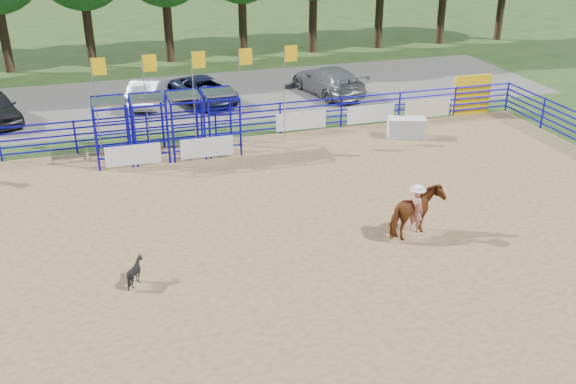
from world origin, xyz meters
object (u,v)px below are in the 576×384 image
object	(u,v)px
car_d	(328,81)
car_c	(204,91)
car_b	(148,91)
horse_and_rider	(416,210)
calf	(135,272)
announcer_table	(406,128)

from	to	relation	value
car_d	car_c	bearing A→B (deg)	-14.52
car_b	car_c	distance (m)	2.90
horse_and_rider	calf	xyz separation A→B (m)	(-8.81, -0.28, -0.53)
announcer_table	horse_and_rider	size ratio (longest dim) A/B	0.67
calf	car_d	world-z (taller)	car_d
calf	car_d	xyz separation A→B (m)	(11.76, 16.53, 0.38)
calf	car_b	distance (m)	17.56
calf	car_b	size ratio (longest dim) A/B	0.18
announcer_table	calf	size ratio (longest dim) A/B	2.17
horse_and_rider	announcer_table	bearing A→B (deg)	65.32
calf	car_d	bearing A→B (deg)	-52.11
announcer_table	car_b	size ratio (longest dim) A/B	0.39
car_b	car_d	bearing A→B (deg)	-166.84
car_b	car_d	world-z (taller)	car_d
horse_and_rider	car_d	distance (m)	16.52
announcer_table	car_c	bearing A→B (deg)	134.53
announcer_table	calf	xyz separation A→B (m)	(-12.78, -8.90, -0.06)
car_c	announcer_table	bearing A→B (deg)	-63.84
announcer_table	calf	bearing A→B (deg)	-145.14
car_b	car_c	bearing A→B (deg)	-172.58
calf	car_c	distance (m)	17.58
horse_and_rider	calf	bearing A→B (deg)	-178.21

